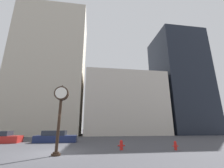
% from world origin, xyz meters
% --- Properties ---
extents(ground_plane, '(200.00, 200.00, 0.00)m').
position_xyz_m(ground_plane, '(0.00, 0.00, 0.00)').
color(ground_plane, '#424247').
extents(building_tall_tower, '(15.38, 12.00, 29.74)m').
position_xyz_m(building_tall_tower, '(-7.23, 24.00, 14.87)').
color(building_tall_tower, '#BCB29E').
rests_on(building_tall_tower, ground_plane).
extents(building_storefront_row, '(18.20, 12.00, 13.83)m').
position_xyz_m(building_storefront_row, '(10.39, 24.00, 6.92)').
color(building_storefront_row, beige).
rests_on(building_storefront_row, ground_plane).
extents(building_glass_modern, '(11.52, 12.00, 26.72)m').
position_xyz_m(building_glass_modern, '(25.96, 24.00, 13.36)').
color(building_glass_modern, black).
rests_on(building_glass_modern, ground_plane).
extents(street_clock, '(0.94, 0.58, 4.53)m').
position_xyz_m(street_clock, '(0.40, -1.10, 3.14)').
color(street_clock, black).
rests_on(street_clock, ground_plane).
extents(car_red, '(4.21, 2.09, 1.26)m').
position_xyz_m(car_red, '(-7.44, 7.76, 0.53)').
color(car_red, red).
rests_on(car_red, ground_plane).
extents(car_navy, '(4.69, 1.95, 1.30)m').
position_xyz_m(car_navy, '(-1.45, 7.74, 0.55)').
color(car_navy, '#19234C').
rests_on(car_navy, ground_plane).
extents(fire_hydrant_near, '(0.58, 0.25, 0.73)m').
position_xyz_m(fire_hydrant_near, '(4.92, 0.66, 0.37)').
color(fire_hydrant_near, red).
rests_on(fire_hydrant_near, ground_plane).
extents(fire_hydrant_far, '(0.48, 0.21, 0.66)m').
position_xyz_m(fire_hydrant_far, '(9.08, 0.01, 0.34)').
color(fire_hydrant_far, red).
rests_on(fire_hydrant_far, ground_plane).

